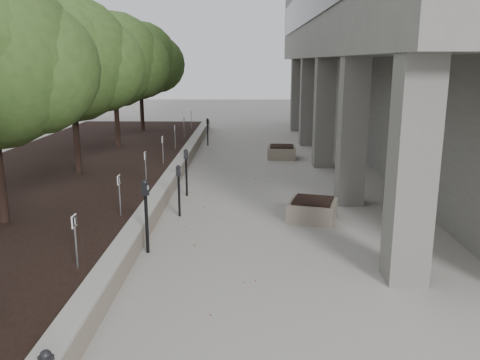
{
  "coord_description": "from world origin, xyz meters",
  "views": [
    {
      "loc": [
        0.54,
        -7.41,
        3.86
      ],
      "look_at": [
        0.38,
        5.19,
        0.85
      ],
      "focal_mm": 37.21,
      "sensor_mm": 36.0,
      "label": 1
    }
  ],
  "objects_px": {
    "parking_meter_4": "(186,173)",
    "parking_meter_5": "(208,132)",
    "crabapple_tree_4": "(115,80)",
    "parking_meter_3": "(179,191)",
    "planter_front": "(313,209)",
    "crabapple_tree_3": "(73,86)",
    "crabapple_tree_5": "(140,77)",
    "planter_back": "(282,152)",
    "parking_meter_2": "(146,217)"
  },
  "relations": [
    {
      "from": "parking_meter_2",
      "to": "planter_front",
      "type": "xyz_separation_m",
      "value": [
        3.7,
        2.28,
        -0.52
      ]
    },
    {
      "from": "planter_back",
      "to": "parking_meter_2",
      "type": "bearing_deg",
      "value": -108.52
    },
    {
      "from": "parking_meter_2",
      "to": "parking_meter_5",
      "type": "bearing_deg",
      "value": 107.71
    },
    {
      "from": "crabapple_tree_4",
      "to": "parking_meter_2",
      "type": "height_order",
      "value": "crabapple_tree_4"
    },
    {
      "from": "crabapple_tree_4",
      "to": "planter_back",
      "type": "height_order",
      "value": "crabapple_tree_4"
    },
    {
      "from": "parking_meter_3",
      "to": "crabapple_tree_4",
      "type": "bearing_deg",
      "value": 116.15
    },
    {
      "from": "planter_front",
      "to": "crabapple_tree_5",
      "type": "bearing_deg",
      "value": 117.45
    },
    {
      "from": "parking_meter_2",
      "to": "parking_meter_3",
      "type": "distance_m",
      "value": 2.52
    },
    {
      "from": "planter_front",
      "to": "parking_meter_4",
      "type": "bearing_deg",
      "value": 147.1
    },
    {
      "from": "parking_meter_2",
      "to": "parking_meter_4",
      "type": "height_order",
      "value": "parking_meter_2"
    },
    {
      "from": "parking_meter_4",
      "to": "planter_front",
      "type": "xyz_separation_m",
      "value": [
        3.41,
        -2.21,
        -0.44
      ]
    },
    {
      "from": "crabapple_tree_5",
      "to": "parking_meter_2",
      "type": "relative_size",
      "value": 3.5
    },
    {
      "from": "parking_meter_5",
      "to": "crabapple_tree_4",
      "type": "bearing_deg",
      "value": -158.2
    },
    {
      "from": "crabapple_tree_5",
      "to": "parking_meter_5",
      "type": "height_order",
      "value": "crabapple_tree_5"
    },
    {
      "from": "crabapple_tree_5",
      "to": "parking_meter_5",
      "type": "xyz_separation_m",
      "value": [
        3.52,
        -2.27,
        -2.47
      ]
    },
    {
      "from": "parking_meter_5",
      "to": "crabapple_tree_3",
      "type": "bearing_deg",
      "value": -130.46
    },
    {
      "from": "crabapple_tree_4",
      "to": "parking_meter_2",
      "type": "bearing_deg",
      "value": -72.92
    },
    {
      "from": "crabapple_tree_4",
      "to": "planter_front",
      "type": "relative_size",
      "value": 4.86
    },
    {
      "from": "crabapple_tree_4",
      "to": "crabapple_tree_5",
      "type": "xyz_separation_m",
      "value": [
        0.0,
        5.0,
        0.0
      ]
    },
    {
      "from": "parking_meter_2",
      "to": "parking_meter_3",
      "type": "height_order",
      "value": "parking_meter_2"
    },
    {
      "from": "parking_meter_2",
      "to": "parking_meter_4",
      "type": "xyz_separation_m",
      "value": [
        0.28,
        4.49,
        -0.08
      ]
    },
    {
      "from": "crabapple_tree_3",
      "to": "parking_meter_3",
      "type": "xyz_separation_m",
      "value": [
        3.64,
        -3.26,
        -2.45
      ]
    },
    {
      "from": "crabapple_tree_4",
      "to": "crabapple_tree_5",
      "type": "relative_size",
      "value": 1.0
    },
    {
      "from": "planter_front",
      "to": "planter_back",
      "type": "relative_size",
      "value": 0.99
    },
    {
      "from": "crabapple_tree_4",
      "to": "parking_meter_3",
      "type": "distance_m",
      "value": 9.35
    },
    {
      "from": "parking_meter_4",
      "to": "planter_front",
      "type": "height_order",
      "value": "parking_meter_4"
    },
    {
      "from": "crabapple_tree_3",
      "to": "planter_back",
      "type": "height_order",
      "value": "crabapple_tree_3"
    },
    {
      "from": "parking_meter_3",
      "to": "planter_back",
      "type": "height_order",
      "value": "parking_meter_3"
    },
    {
      "from": "parking_meter_3",
      "to": "planter_front",
      "type": "height_order",
      "value": "parking_meter_3"
    },
    {
      "from": "crabapple_tree_3",
      "to": "crabapple_tree_5",
      "type": "distance_m",
      "value": 10.0
    },
    {
      "from": "crabapple_tree_4",
      "to": "parking_meter_3",
      "type": "height_order",
      "value": "crabapple_tree_4"
    },
    {
      "from": "parking_meter_5",
      "to": "planter_back",
      "type": "bearing_deg",
      "value": -59.76
    },
    {
      "from": "crabapple_tree_3",
      "to": "crabapple_tree_5",
      "type": "bearing_deg",
      "value": 90.0
    },
    {
      "from": "crabapple_tree_3",
      "to": "parking_meter_5",
      "type": "distance_m",
      "value": 8.85
    },
    {
      "from": "parking_meter_4",
      "to": "parking_meter_5",
      "type": "relative_size",
      "value": 1.08
    },
    {
      "from": "crabapple_tree_5",
      "to": "parking_meter_2",
      "type": "height_order",
      "value": "crabapple_tree_5"
    },
    {
      "from": "crabapple_tree_3",
      "to": "parking_meter_2",
      "type": "height_order",
      "value": "crabapple_tree_3"
    },
    {
      "from": "crabapple_tree_5",
      "to": "parking_meter_2",
      "type": "xyz_separation_m",
      "value": [
        3.31,
        -15.76,
        -2.34
      ]
    },
    {
      "from": "crabapple_tree_3",
      "to": "planter_front",
      "type": "distance_m",
      "value": 8.33
    },
    {
      "from": "crabapple_tree_4",
      "to": "crabapple_tree_5",
      "type": "distance_m",
      "value": 5.0
    },
    {
      "from": "crabapple_tree_3",
      "to": "parking_meter_3",
      "type": "relative_size",
      "value": 4.05
    },
    {
      "from": "crabapple_tree_5",
      "to": "parking_meter_4",
      "type": "distance_m",
      "value": 12.08
    },
    {
      "from": "parking_meter_3",
      "to": "parking_meter_2",
      "type": "bearing_deg",
      "value": -95.13
    },
    {
      "from": "crabapple_tree_5",
      "to": "parking_meter_3",
      "type": "xyz_separation_m",
      "value": [
        3.64,
        -13.26,
        -2.45
      ]
    },
    {
      "from": "crabapple_tree_4",
      "to": "parking_meter_2",
      "type": "relative_size",
      "value": 3.5
    },
    {
      "from": "parking_meter_4",
      "to": "parking_meter_3",
      "type": "bearing_deg",
      "value": -109.11
    },
    {
      "from": "parking_meter_5",
      "to": "planter_back",
      "type": "relative_size",
      "value": 1.15
    },
    {
      "from": "crabapple_tree_4",
      "to": "planter_front",
      "type": "bearing_deg",
      "value": -50.46
    },
    {
      "from": "crabapple_tree_3",
      "to": "crabapple_tree_5",
      "type": "relative_size",
      "value": 1.0
    },
    {
      "from": "crabapple_tree_5",
      "to": "planter_front",
      "type": "bearing_deg",
      "value": -62.55
    }
  ]
}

